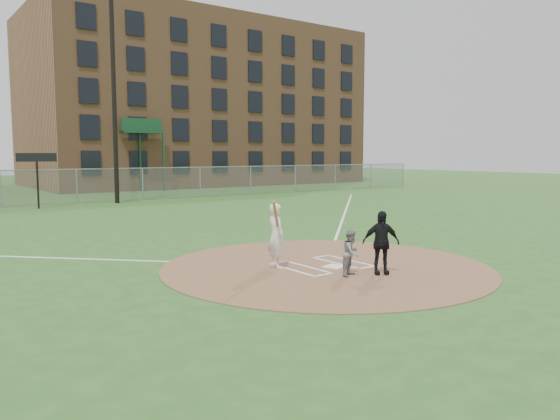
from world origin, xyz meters
TOP-DOWN VIEW (x-y plane):
  - ground at (0.00, 0.00)m, footprint 140.00×140.00m
  - dirt_circle at (0.00, 0.00)m, footprint 8.40×8.40m
  - home_plate at (0.07, -0.24)m, footprint 0.58×0.58m
  - foul_line_first at (9.00, 9.00)m, footprint 17.04×17.04m
  - catcher at (-0.23, -1.18)m, footprint 0.65×0.58m
  - umpire at (0.45, -1.47)m, footprint 0.95×0.79m
  - batters_boxes at (0.00, 0.15)m, footprint 2.08×1.88m
  - batter_at_plate at (-1.18, 0.55)m, footprint 0.77×0.95m
  - outfield_fence at (0.00, 22.00)m, footprint 56.08×0.08m
  - brick_warehouse at (16.00, 37.96)m, footprint 30.00×17.17m
  - light_pole at (2.00, 21.00)m, footprint 1.20×0.30m
  - scoreboard_sign at (-2.50, 20.20)m, footprint 2.00×0.10m

SIDE VIEW (x-z plane):
  - ground at x=0.00m, z-range 0.00..0.00m
  - foul_line_first at x=9.00m, z-range 0.00..0.01m
  - dirt_circle at x=0.00m, z-range 0.00..0.02m
  - batters_boxes at x=0.00m, z-range 0.02..0.03m
  - home_plate at x=0.07m, z-range 0.02..0.05m
  - catcher at x=-0.23m, z-range 0.02..1.11m
  - umpire at x=0.45m, z-range 0.02..1.54m
  - batter_at_plate at x=-1.18m, z-range -0.04..1.74m
  - outfield_fence at x=0.00m, z-range 0.00..2.03m
  - scoreboard_sign at x=-2.50m, z-range 0.92..3.85m
  - light_pole at x=2.00m, z-range 0.50..12.72m
  - brick_warehouse at x=16.00m, z-range 0.00..15.00m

